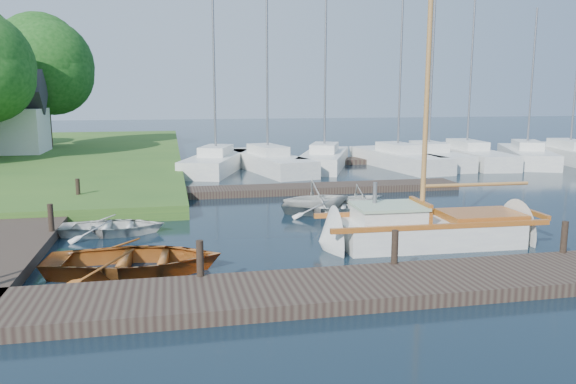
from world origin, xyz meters
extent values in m
plane|color=black|center=(0.00, 0.00, 0.00)|extent=(160.00, 160.00, 0.00)
cube|color=#31231D|center=(0.00, -6.00, 0.15)|extent=(18.00, 2.20, 0.30)
cube|color=#31231D|center=(-8.00, 2.00, 0.15)|extent=(2.20, 18.00, 0.30)
cube|color=#31231D|center=(2.00, 6.50, 0.15)|extent=(14.00, 1.60, 0.30)
cube|color=#31231D|center=(10.00, 16.00, 0.15)|extent=(30.00, 1.60, 0.30)
cylinder|color=black|center=(-3.00, -5.00, 0.70)|extent=(0.16, 0.16, 0.80)
cylinder|color=black|center=(1.50, -5.00, 0.70)|extent=(0.16, 0.16, 0.80)
cylinder|color=black|center=(6.00, -5.00, 0.70)|extent=(0.16, 0.16, 0.80)
cylinder|color=black|center=(-7.00, 0.00, 0.70)|extent=(0.16, 0.16, 0.80)
cylinder|color=black|center=(-7.00, 5.00, 0.70)|extent=(0.16, 0.16, 0.80)
cube|color=silver|center=(3.52, -2.55, 0.23)|extent=(5.06, 2.15, 0.90)
cone|color=silver|center=(6.57, -2.64, 0.23)|extent=(1.36, 2.00, 1.96)
cone|color=silver|center=(0.57, -2.46, 0.23)|extent=(1.06, 1.99, 1.96)
cube|color=brown|center=(3.55, -1.61, 0.74)|extent=(6.20, 0.30, 0.14)
cube|color=brown|center=(3.50, -3.49, 0.74)|extent=(6.20, 0.30, 0.14)
cube|color=brown|center=(6.92, -2.65, 0.74)|extent=(0.15, 1.10, 0.14)
cube|color=silver|center=(2.32, -2.52, 0.90)|extent=(1.84, 1.45, 0.44)
cube|color=#9FBC99|center=(2.32, -2.52, 1.15)|extent=(1.94, 1.56, 0.08)
cube|color=brown|center=(3.27, -2.54, 0.98)|extent=(0.16, 1.40, 0.60)
cylinder|color=slate|center=(2.03, -2.21, 1.48)|extent=(0.12, 0.12, 0.60)
cube|color=brown|center=(5.12, -2.60, 0.78)|extent=(2.24, 1.56, 0.20)
cylinder|color=#9A6334|center=(3.32, -2.54, 4.88)|extent=(0.14, 0.14, 8.40)
cylinder|color=#9A6334|center=(4.92, -2.59, 1.68)|extent=(3.20, 0.19, 0.10)
imported|color=brown|center=(-4.48, -3.51, 0.43)|extent=(4.36, 3.29, 0.85)
imported|color=silver|center=(-5.37, 0.53, 0.32)|extent=(3.24, 2.41, 0.64)
imported|color=silver|center=(1.50, 2.20, 0.65)|extent=(2.73, 2.43, 1.31)
imported|color=silver|center=(1.89, 1.99, 0.34)|extent=(3.91, 3.38, 0.68)
imported|color=silver|center=(3.31, 2.71, 0.51)|extent=(2.18, 1.97, 1.01)
cube|color=silver|center=(-1.11, 14.07, 0.45)|extent=(4.51, 7.75, 0.90)
cube|color=silver|center=(-1.11, 14.07, 1.15)|extent=(2.17, 2.92, 0.50)
cylinder|color=slate|center=(-1.11, 14.07, 6.15)|extent=(0.12, 0.12, 10.49)
cube|color=silver|center=(1.75, 13.90, 0.45)|extent=(4.01, 8.91, 0.90)
cube|color=silver|center=(1.75, 13.90, 1.15)|extent=(2.02, 3.25, 0.50)
cylinder|color=slate|center=(1.75, 13.90, 6.13)|extent=(0.12, 0.12, 10.45)
cube|color=silver|center=(5.17, 14.38, 0.45)|extent=(4.88, 7.80, 0.90)
cube|color=silver|center=(5.17, 14.38, 1.15)|extent=(2.29, 2.97, 0.50)
cylinder|color=slate|center=(5.17, 14.38, 6.12)|extent=(0.12, 0.12, 10.45)
cube|color=silver|center=(9.39, 13.65, 0.45)|extent=(3.30, 8.53, 0.90)
cube|color=silver|center=(9.39, 13.65, 1.15)|extent=(1.78, 3.07, 0.50)
cylinder|color=slate|center=(9.39, 13.65, 5.77)|extent=(0.12, 0.12, 9.73)
cube|color=silver|center=(11.53, 14.07, 0.45)|extent=(2.28, 7.62, 0.90)
cube|color=silver|center=(11.53, 14.07, 1.15)|extent=(1.43, 2.67, 0.50)
cylinder|color=slate|center=(11.53, 14.07, 5.99)|extent=(0.12, 0.12, 10.17)
cube|color=silver|center=(14.40, 14.73, 0.45)|extent=(3.08, 9.67, 0.90)
cube|color=silver|center=(14.40, 14.73, 1.15)|extent=(1.71, 3.44, 0.50)
cylinder|color=slate|center=(14.40, 14.73, 6.04)|extent=(0.12, 0.12, 10.27)
cube|color=silver|center=(17.82, 13.64, 0.45)|extent=(5.22, 8.25, 0.90)
cube|color=silver|center=(17.82, 13.64, 1.15)|extent=(2.41, 3.14, 0.50)
cylinder|color=slate|center=(17.82, 13.64, 5.06)|extent=(0.12, 0.12, 8.32)
cube|color=silver|center=(20.85, 13.66, 0.45)|extent=(3.86, 9.88, 0.90)
cube|color=silver|center=(20.85, 13.66, 1.15)|extent=(1.97, 3.57, 0.50)
cube|color=white|center=(-14.00, 22.00, 1.90)|extent=(5.00, 4.00, 2.80)
cylinder|color=#332114|center=(-12.00, 26.00, 2.34)|extent=(0.36, 0.36, 3.67)
sphere|color=#114111|center=(-12.00, 26.00, 6.11)|extent=(6.73, 6.73, 6.73)
sphere|color=#114111|center=(-11.50, 25.70, 5.60)|extent=(5.71, 5.71, 5.71)
sphere|color=#114111|center=(-12.40, 26.40, 6.82)|extent=(6.12, 6.12, 6.12)
camera|label=1|loc=(-3.54, -16.88, 4.22)|focal=35.00mm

